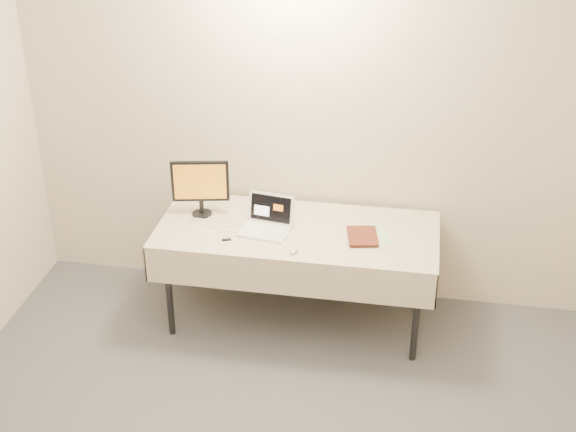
% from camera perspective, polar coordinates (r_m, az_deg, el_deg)
% --- Properties ---
extents(back_wall, '(4.00, 0.10, 2.70)m').
position_cam_1_polar(back_wall, '(5.45, 1.48, 7.02)').
color(back_wall, beige).
rests_on(back_wall, ground).
extents(table, '(1.86, 0.81, 0.74)m').
position_cam_1_polar(table, '(5.33, 0.66, -1.51)').
color(table, black).
rests_on(table, ground).
extents(laptop, '(0.35, 0.31, 0.22)m').
position_cam_1_polar(laptop, '(5.28, -1.49, -0.42)').
color(laptop, silver).
rests_on(laptop, table).
extents(monitor, '(0.38, 0.16, 0.40)m').
position_cam_1_polar(monitor, '(5.41, -6.26, 2.29)').
color(monitor, black).
rests_on(monitor, table).
extents(book, '(0.19, 0.06, 0.25)m').
position_cam_1_polar(book, '(5.15, 4.32, -0.37)').
color(book, maroon).
rests_on(book, table).
extents(alarm_clock, '(0.12, 0.05, 0.05)m').
position_cam_1_polar(alarm_clock, '(5.59, -1.65, 0.98)').
color(alarm_clock, black).
rests_on(alarm_clock, table).
extents(clicker, '(0.05, 0.10, 0.03)m').
position_cam_1_polar(clicker, '(5.05, 0.40, -2.39)').
color(clicker, silver).
rests_on(clicker, table).
extents(paper_form, '(0.20, 0.30, 0.00)m').
position_cam_1_polar(paper_form, '(5.29, 6.43, -1.19)').
color(paper_form, '#AED4A9').
rests_on(paper_form, table).
extents(usb_dongle, '(0.06, 0.04, 0.01)m').
position_cam_1_polar(usb_dongle, '(5.19, -4.39, -1.70)').
color(usb_dongle, black).
rests_on(usb_dongle, table).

